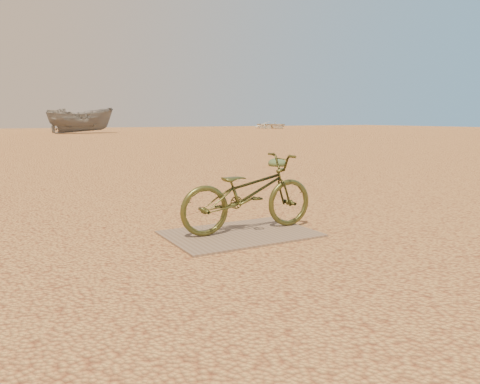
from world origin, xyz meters
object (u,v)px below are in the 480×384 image
boat_mid_right (81,120)px  bicycle (248,193)px  boat_far_right (272,125)px  plywood_board (240,234)px

boat_mid_right → bicycle: bearing=165.9°
boat_mid_right → boat_far_right: size_ratio=1.28×
plywood_board → boat_far_right: bearing=56.6°
boat_far_right → boat_mid_right: bearing=-174.3°
boat_far_right → bicycle: bearing=-133.5°
plywood_board → boat_far_right: 52.20m
plywood_board → boat_far_right: size_ratio=0.37×
bicycle → boat_far_right: 52.07m
plywood_board → bicycle: bicycle is taller
boat_mid_right → boat_far_right: 24.52m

